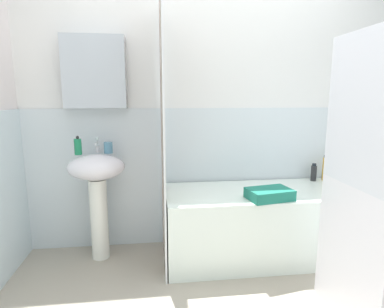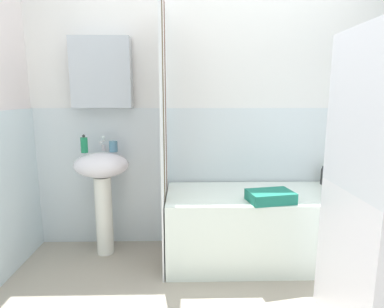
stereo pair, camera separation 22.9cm
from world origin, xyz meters
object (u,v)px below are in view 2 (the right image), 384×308
object	(u,v)px
soap_dispenser	(84,145)
towel_folded	(270,197)
toothbrush_cup	(113,146)
body_wash_bottle	(324,176)
bathtub	(263,226)
shampoo_bottle	(336,172)
sink	(102,181)

from	to	relation	value
soap_dispenser	towel_folded	size ratio (longest dim) A/B	0.47
toothbrush_cup	body_wash_bottle	bearing A→B (deg)	1.77
towel_folded	bathtub	bearing A→B (deg)	86.24
shampoo_bottle	body_wash_bottle	world-z (taller)	shampoo_bottle
sink	shampoo_bottle	distance (m)	1.96
bathtub	towel_folded	bearing A→B (deg)	-93.76
soap_dispenser	body_wash_bottle	bearing A→B (deg)	2.62
shampoo_bottle	sink	bearing A→B (deg)	-176.94
bathtub	towel_folded	distance (m)	0.38
body_wash_bottle	towel_folded	world-z (taller)	body_wash_bottle
sink	shampoo_bottle	bearing A→B (deg)	3.06
sink	body_wash_bottle	size ratio (longest dim) A/B	5.43
sink	towel_folded	xyz separation A→B (m)	(1.28, -0.34, -0.03)
soap_dispenser	shampoo_bottle	distance (m)	2.11
soap_dispenser	towel_folded	world-z (taller)	soap_dispenser
toothbrush_cup	towel_folded	distance (m)	1.29
soap_dispenser	sink	bearing A→B (deg)	-5.54
toothbrush_cup	towel_folded	xyz separation A→B (m)	(1.19, -0.39, -0.31)
toothbrush_cup	bathtub	world-z (taller)	toothbrush_cup
soap_dispenser	body_wash_bottle	xyz separation A→B (m)	(1.99, 0.09, -0.29)
sink	shampoo_bottle	world-z (taller)	sink
soap_dispenser	bathtub	world-z (taller)	soap_dispenser
sink	soap_dispenser	xyz separation A→B (m)	(-0.13, 0.01, 0.29)
bathtub	towel_folded	xyz separation A→B (m)	(-0.01, -0.21, 0.32)
soap_dispenser	toothbrush_cup	bearing A→B (deg)	9.28
bathtub	shampoo_bottle	bearing A→B (deg)	19.49
toothbrush_cup	towel_folded	size ratio (longest dim) A/B	0.28
soap_dispenser	towel_folded	distance (m)	1.49
bathtub	sink	bearing A→B (deg)	174.26
bathtub	toothbrush_cup	bearing A→B (deg)	171.54
toothbrush_cup	towel_folded	bearing A→B (deg)	-18.13
sink	toothbrush_cup	xyz separation A→B (m)	(0.09, 0.05, 0.27)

